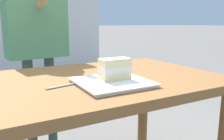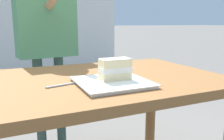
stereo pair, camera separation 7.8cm
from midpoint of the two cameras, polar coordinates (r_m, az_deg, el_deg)
name	(u,v)px [view 1 (the left image)]	position (r m, az deg, el deg)	size (l,w,h in m)	color
patio_table	(92,102)	(1.14, -6.90, -7.63)	(1.23, 0.79, 0.74)	brown
dessert_plate	(112,82)	(0.99, -2.25, -3.05)	(0.29, 0.29, 0.02)	white
cake_slice	(115,69)	(1.00, -1.58, 0.20)	(0.13, 0.07, 0.09)	beige
dessert_fork	(68,85)	(0.99, -12.92, -3.57)	(0.17, 0.05, 0.01)	silver
diner_person	(36,22)	(1.74, -19.20, 10.88)	(0.43, 0.55, 1.49)	#334B43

